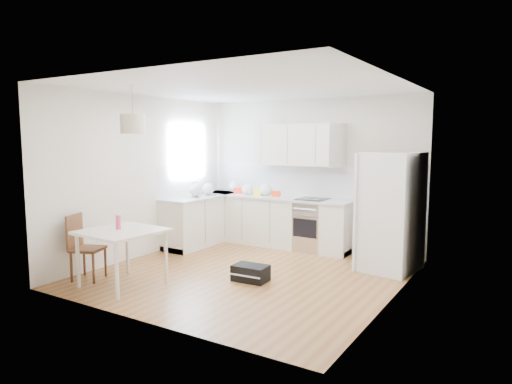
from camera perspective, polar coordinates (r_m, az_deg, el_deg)
floor at (r=6.85m, az=-0.97°, el=-10.16°), size 4.20×4.20×0.00m
ceiling at (r=6.59m, az=-1.01°, el=12.91°), size 4.20×4.20×0.00m
wall_back at (r=8.42m, az=6.73°, el=2.32°), size 4.20×0.00×4.20m
wall_left at (r=7.91m, az=-13.92°, el=1.89°), size 0.00×4.20×4.20m
wall_right at (r=5.74m, az=16.97°, el=0.04°), size 0.00×4.20×4.20m
window_glassblock at (r=8.73m, az=-8.53°, el=5.07°), size 0.02×1.00×1.00m
cabinets_back at (r=8.55m, az=2.14°, el=-3.73°), size 3.00×0.60×0.88m
cabinets_left at (r=8.72m, az=-6.72°, el=-3.57°), size 0.60×1.80×0.88m
counter_back at (r=8.48m, az=2.15°, el=-0.67°), size 3.02×0.64×0.04m
counter_left at (r=8.65m, az=-6.76°, el=-0.57°), size 0.64×1.82×0.04m
backsplash_back at (r=8.70m, az=3.11°, el=1.57°), size 3.00×0.01×0.58m
backsplash_left at (r=8.80m, az=-8.29°, el=1.56°), size 0.01×1.80×0.58m
upper_cabinets at (r=8.32m, az=5.37°, el=5.90°), size 1.70×0.32×0.75m
range_oven at (r=8.19m, az=7.03°, el=-4.24°), size 0.50×0.61×0.88m
sink at (r=8.61m, az=-6.97°, el=-0.50°), size 0.50×0.80×0.16m
refrigerator at (r=7.15m, az=16.66°, el=-2.39°), size 0.97×1.00×1.78m
dining_table at (r=6.42m, az=-16.43°, el=-5.31°), size 1.03×1.03×0.77m
dining_chair at (r=6.88m, az=-20.26°, el=-6.51°), size 0.51×0.51×0.93m
drink_bottle at (r=6.44m, az=-16.84°, el=-3.47°), size 0.09×0.09×0.23m
gym_bag at (r=6.49m, az=-0.67°, el=-10.08°), size 0.50×0.34×0.22m
pendant_lamp at (r=6.36m, az=-15.12°, el=8.21°), size 0.39×0.39×0.26m
grocery_bag_a at (r=9.01m, az=-2.71°, el=0.62°), size 0.25×0.21×0.23m
grocery_bag_b at (r=8.73m, az=-1.07°, el=0.34°), size 0.22×0.19×0.20m
grocery_bag_c at (r=8.54m, az=1.28°, el=0.25°), size 0.24×0.20×0.22m
grocery_bag_d at (r=8.79m, az=-6.00°, el=0.38°), size 0.24×0.20×0.21m
grocery_bag_e at (r=8.51m, az=-7.52°, el=0.22°), size 0.26×0.22×0.23m
snack_orange at (r=8.43m, az=2.53°, el=-0.21°), size 0.18×0.14×0.11m
snack_yellow at (r=8.62m, az=0.31°, el=-0.04°), size 0.17×0.11×0.11m
snack_red at (r=8.89m, az=-2.17°, el=0.18°), size 0.20×0.17×0.12m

